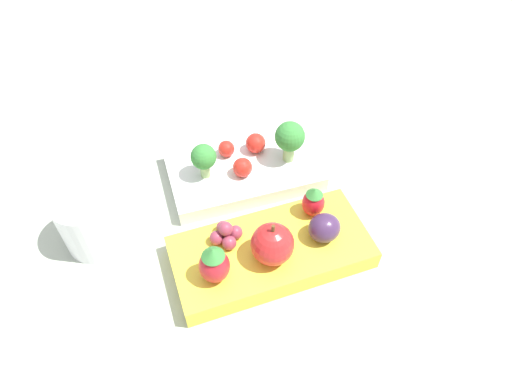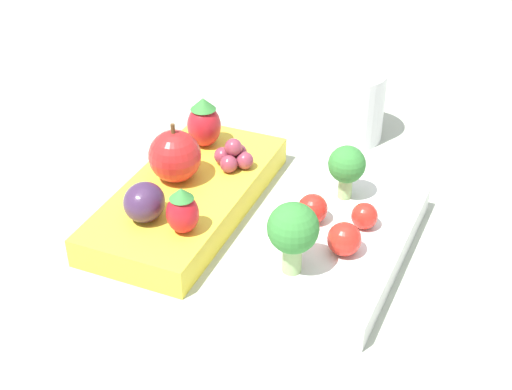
{
  "view_description": "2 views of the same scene",
  "coord_description": "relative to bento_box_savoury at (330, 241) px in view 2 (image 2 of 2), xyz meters",
  "views": [
    {
      "loc": [
        -0.12,
        -0.33,
        0.45
      ],
      "look_at": [
        -0.0,
        0.0,
        0.04
      ],
      "focal_mm": 32.0,
      "sensor_mm": 36.0,
      "label": 1
    },
    {
      "loc": [
        0.46,
        0.19,
        0.37
      ],
      "look_at": [
        -0.0,
        0.0,
        0.04
      ],
      "focal_mm": 50.0,
      "sensor_mm": 36.0,
      "label": 2
    }
  ],
  "objects": [
    {
      "name": "plum",
      "position": [
        0.05,
        -0.15,
        0.03
      ],
      "size": [
        0.04,
        0.03,
        0.03
      ],
      "color": "#42284C",
      "rests_on": "bento_box_fruit"
    },
    {
      "name": "bento_box_fruit",
      "position": [
        -0.01,
        -0.14,
        0.0
      ],
      "size": [
        0.22,
        0.11,
        0.03
      ],
      "color": "yellow",
      "rests_on": "ground_plane"
    },
    {
      "name": "cherry_tomato_1",
      "position": [
        -0.01,
        -0.02,
        0.02
      ],
      "size": [
        0.03,
        0.03,
        0.03
      ],
      "color": "red",
      "rests_on": "bento_box_savoury"
    },
    {
      "name": "apple",
      "position": [
        -0.02,
        -0.15,
        0.04
      ],
      "size": [
        0.05,
        0.05,
        0.06
      ],
      "color": "red",
      "rests_on": "bento_box_fruit"
    },
    {
      "name": "bento_box_savoury",
      "position": [
        0.0,
        0.0,
        0.0
      ],
      "size": [
        0.2,
        0.13,
        0.02
      ],
      "color": "white",
      "rests_on": "ground_plane"
    },
    {
      "name": "strawberry_1",
      "position": [
        -0.08,
        -0.15,
        0.04
      ],
      "size": [
        0.03,
        0.03,
        0.05
      ],
      "color": "red",
      "rests_on": "bento_box_fruit"
    },
    {
      "name": "cherry_tomato_0",
      "position": [
        -0.01,
        0.02,
        0.02
      ],
      "size": [
        0.02,
        0.02,
        0.02
      ],
      "color": "red",
      "rests_on": "bento_box_savoury"
    },
    {
      "name": "grape_cluster",
      "position": [
        -0.06,
        -0.11,
        0.03
      ],
      "size": [
        0.04,
        0.04,
        0.03
      ],
      "color": "#93384C",
      "rests_on": "bento_box_fruit"
    },
    {
      "name": "broccoli_floret_0",
      "position": [
        0.06,
        -0.01,
        0.05
      ],
      "size": [
        0.04,
        0.04,
        0.06
      ],
      "color": "#93B770",
      "rests_on": "bento_box_savoury"
    },
    {
      "name": "broccoli_floret_1",
      "position": [
        -0.05,
        -0.0,
        0.04
      ],
      "size": [
        0.03,
        0.03,
        0.05
      ],
      "color": "#93B770",
      "rests_on": "bento_box_savoury"
    },
    {
      "name": "ground_plane",
      "position": [
        -0.01,
        -0.07,
        -0.01
      ],
      "size": [
        4.0,
        4.0,
        0.0
      ],
      "primitive_type": "plane",
      "color": "#ADB7A3"
    },
    {
      "name": "cherry_tomato_2",
      "position": [
        0.02,
        0.02,
        0.02
      ],
      "size": [
        0.03,
        0.03,
        0.03
      ],
      "color": "red",
      "rests_on": "bento_box_savoury"
    },
    {
      "name": "drinking_cup",
      "position": [
        -0.2,
        -0.04,
        0.03
      ],
      "size": [
        0.07,
        0.07,
        0.07
      ],
      "color": "white",
      "rests_on": "ground_plane"
    },
    {
      "name": "strawberry_0",
      "position": [
        0.05,
        -0.11,
        0.03
      ],
      "size": [
        0.03,
        0.03,
        0.04
      ],
      "color": "red",
      "rests_on": "bento_box_fruit"
    }
  ]
}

